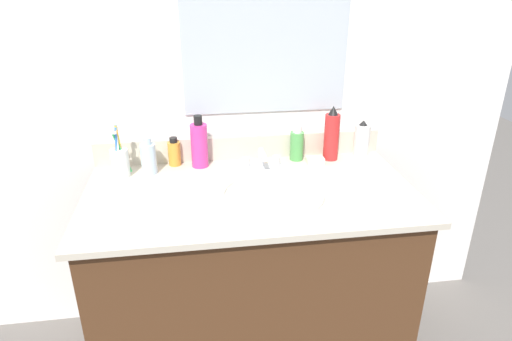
# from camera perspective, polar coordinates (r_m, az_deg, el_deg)

# --- Properties ---
(vanity_cabinet) EXTENTS (1.03, 0.53, 0.71)m
(vanity_cabinet) POSITION_cam_1_polar(r_m,az_deg,el_deg) (1.65, -0.64, -14.22)
(vanity_cabinet) COLOR #4C2D19
(vanity_cabinet) RESTS_ON ground_plane
(countertop) EXTENTS (1.07, 0.58, 0.02)m
(countertop) POSITION_cam_1_polar(r_m,az_deg,el_deg) (1.46, -0.71, -2.91)
(countertop) COLOR beige
(countertop) RESTS_ON vanity_cabinet
(backsplash) EXTENTS (1.07, 0.02, 0.09)m
(backsplash) POSITION_cam_1_polar(r_m,az_deg,el_deg) (1.69, -1.98, 3.02)
(backsplash) COLOR beige
(backsplash) RESTS_ON countertop
(back_wall) EXTENTS (2.17, 0.04, 1.30)m
(back_wall) POSITION_cam_1_polar(r_m,az_deg,el_deg) (1.79, -2.15, 0.04)
(back_wall) COLOR white
(back_wall) RESTS_ON ground_plane
(mirror_panel) EXTENTS (0.60, 0.01, 0.56)m
(mirror_panel) POSITION_cam_1_polar(r_m,az_deg,el_deg) (1.64, 1.28, 17.05)
(mirror_panel) COLOR #B2BCC6
(sink_basin) EXTENTS (0.34, 0.34, 0.11)m
(sink_basin) POSITION_cam_1_polar(r_m,az_deg,el_deg) (1.44, 1.90, -4.14)
(sink_basin) COLOR white
(sink_basin) RESTS_ON countertop
(faucet) EXTENTS (0.16, 0.10, 0.08)m
(faucet) POSITION_cam_1_polar(r_m,az_deg,el_deg) (1.59, 0.70, 0.99)
(faucet) COLOR silver
(faucet) RESTS_ON countertop
(bottle_lotion_white) EXTENTS (0.06, 0.06, 0.14)m
(bottle_lotion_white) POSITION_cam_1_polar(r_m,az_deg,el_deg) (1.76, 13.42, 3.93)
(bottle_lotion_white) COLOR white
(bottle_lotion_white) RESTS_ON countertop
(bottle_spray_red) EXTENTS (0.06, 0.06, 0.21)m
(bottle_spray_red) POSITION_cam_1_polar(r_m,az_deg,el_deg) (1.68, 9.68, 4.49)
(bottle_spray_red) COLOR red
(bottle_spray_red) RESTS_ON countertop
(bottle_toner_green) EXTENTS (0.05, 0.05, 0.13)m
(bottle_toner_green) POSITION_cam_1_polar(r_m,az_deg,el_deg) (1.67, 5.26, 3.35)
(bottle_toner_green) COLOR #4C9E4C
(bottle_toner_green) RESTS_ON countertop
(bottle_soap_pink) EXTENTS (0.06, 0.06, 0.19)m
(bottle_soap_pink) POSITION_cam_1_polar(r_m,az_deg,el_deg) (1.61, -7.29, 3.34)
(bottle_soap_pink) COLOR #D8338C
(bottle_soap_pink) RESTS_ON countertop
(bottle_oil_amber) EXTENTS (0.05, 0.05, 0.11)m
(bottle_oil_amber) POSITION_cam_1_polar(r_m,az_deg,el_deg) (1.65, -10.44, 2.27)
(bottle_oil_amber) COLOR gold
(bottle_oil_amber) RESTS_ON countertop
(bottle_gel_clear) EXTENTS (0.05, 0.05, 0.13)m
(bottle_gel_clear) POSITION_cam_1_polar(r_m,az_deg,el_deg) (1.60, -13.62, 1.59)
(bottle_gel_clear) COLOR silver
(bottle_gel_clear) RESTS_ON countertop
(cup_white_ceramic) EXTENTS (0.07, 0.07, 0.19)m
(cup_white_ceramic) POSITION_cam_1_polar(r_m,az_deg,el_deg) (1.60, -17.07, 1.18)
(cup_white_ceramic) COLOR white
(cup_white_ceramic) RESTS_ON countertop
(soap_bar) EXTENTS (0.06, 0.04, 0.02)m
(soap_bar) POSITION_cam_1_polar(r_m,az_deg,el_deg) (1.66, 7.59, 1.29)
(soap_bar) COLOR white
(soap_bar) RESTS_ON countertop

